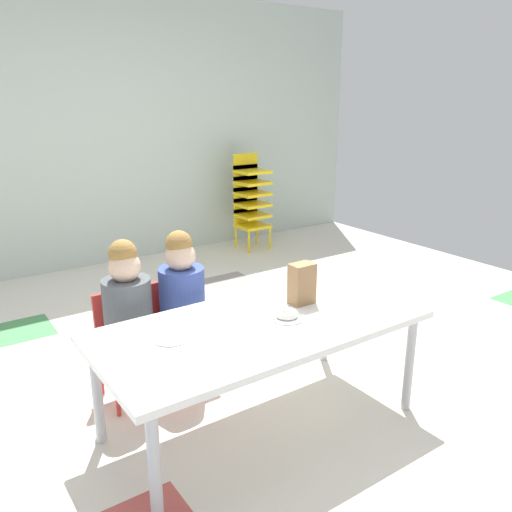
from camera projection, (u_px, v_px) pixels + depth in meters
The scene contains 10 objects.
ground_plane at pixel (222, 374), 3.21m from camera, with size 6.63×5.24×0.02m.
back_wall at pixel (76, 132), 4.88m from camera, with size 6.63×0.10×2.61m, color #B2C1B7.
craft_table at pixel (261, 331), 2.55m from camera, with size 1.62×0.79×0.58m.
seated_child_near_camera at pixel (127, 306), 2.79m from camera, with size 0.32×0.32×0.92m.
seated_child_middle_seat at pixel (181, 294), 2.97m from camera, with size 0.32×0.32×0.92m.
kid_chair_yellow_stack at pixel (251, 197), 5.67m from camera, with size 0.32×0.30×1.04m.
paper_bag_brown at pixel (302, 284), 2.74m from camera, with size 0.13×0.09×0.22m, color #9E754C.
paper_plate_near_edge at pixel (287, 318), 2.58m from camera, with size 0.18×0.18×0.01m, color white.
paper_plate_center_table at pixel (172, 338), 2.36m from camera, with size 0.18×0.18×0.01m, color white.
donut_powdered_on_plate at pixel (287, 314), 2.57m from camera, with size 0.12×0.12×0.03m, color white.
Camera 1 is at (-1.45, -2.47, 1.64)m, focal length 36.43 mm.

